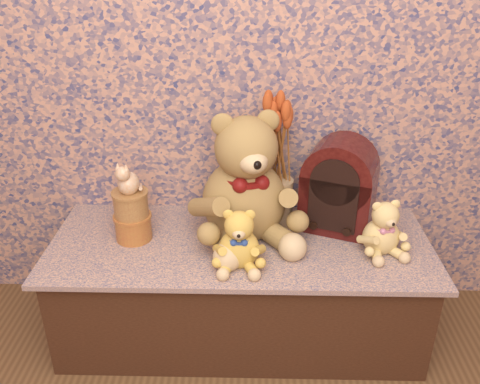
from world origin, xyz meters
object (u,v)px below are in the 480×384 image
object	(u,v)px
teddy_medium	(239,235)
cat_figurine	(128,176)
teddy_large	(244,170)
teddy_small	(383,224)
cathedral_radio	(339,184)
biscuit_tin_lower	(133,227)
ceramic_vase	(278,202)

from	to	relation	value
teddy_medium	cat_figurine	size ratio (longest dim) A/B	1.83
teddy_medium	cat_figurine	xyz separation A→B (m)	(-0.41, 0.16, 0.15)
teddy_large	teddy_small	size ratio (longest dim) A/B	2.37
teddy_medium	cathedral_radio	world-z (taller)	cathedral_radio
teddy_medium	cat_figurine	distance (m)	0.47
teddy_large	teddy_medium	size ratio (longest dim) A/B	2.26
teddy_medium	teddy_small	world-z (taller)	teddy_medium
biscuit_tin_lower	teddy_small	bearing A→B (deg)	-3.77
teddy_small	cathedral_radio	size ratio (longest dim) A/B	0.60
cathedral_radio	ceramic_vase	world-z (taller)	cathedral_radio
teddy_medium	cathedral_radio	size ratio (longest dim) A/B	0.63
cat_figurine	biscuit_tin_lower	bearing A→B (deg)	0.00
cathedral_radio	biscuit_tin_lower	size ratio (longest dim) A/B	2.73
teddy_small	cathedral_radio	xyz separation A→B (m)	(-0.14, 0.17, 0.08)
teddy_medium	cat_figurine	world-z (taller)	cat_figurine
teddy_large	biscuit_tin_lower	bearing A→B (deg)	171.75
teddy_small	biscuit_tin_lower	xyz separation A→B (m)	(-0.93, 0.06, -0.06)
teddy_medium	teddy_small	distance (m)	0.53
cathedral_radio	ceramic_vase	size ratio (longest dim) A/B	1.90
teddy_large	cat_figurine	bearing A→B (deg)	171.75
cat_figurine	teddy_small	bearing A→B (deg)	13.90
cathedral_radio	ceramic_vase	bearing A→B (deg)	-163.13
teddy_large	cathedral_radio	bearing A→B (deg)	-8.47
cathedral_radio	teddy_small	bearing A→B (deg)	-30.66
teddy_large	cat_figurine	distance (m)	0.43
teddy_small	cat_figurine	bearing A→B (deg)	161.66
biscuit_tin_lower	cat_figurine	world-z (taller)	cat_figurine
teddy_large	cat_figurine	xyz separation A→B (m)	(-0.43, -0.06, -0.00)
ceramic_vase	cathedral_radio	bearing A→B (deg)	-3.76
teddy_medium	ceramic_vase	size ratio (longest dim) A/B	1.20
biscuit_tin_lower	ceramic_vase	bearing A→B (deg)	12.79
teddy_medium	ceramic_vase	world-z (taller)	teddy_medium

